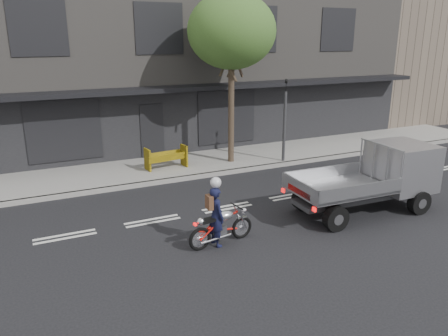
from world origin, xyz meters
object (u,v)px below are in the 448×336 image
flatbed_ute (391,171)px  rider (216,217)px  street_tree (232,32)px  traffic_light_pole (284,125)px  construction_barrier (168,158)px  motorcycle (221,226)px

flatbed_ute → rider: bearing=-176.9°
street_tree → rider: size_ratio=4.33×
traffic_light_pole → construction_barrier: bearing=170.2°
motorcycle → traffic_light_pole: bearing=38.3°
traffic_light_pole → motorcycle: (-5.40, -5.49, -1.16)m
street_tree → traffic_light_pole: (2.00, -0.85, -3.63)m
street_tree → rider: (-3.55, -6.34, -4.50)m
motorcycle → rider: bearing=172.9°
street_tree → motorcycle: bearing=-118.2°
motorcycle → construction_barrier: bearing=76.7°
flatbed_ute → construction_barrier: 8.05m
flatbed_ute → construction_barrier: flatbed_ute is taller
motorcycle → rider: size_ratio=1.20×
traffic_light_pole → motorcycle: 7.79m
traffic_light_pole → rider: 7.85m
street_tree → flatbed_ute: street_tree is taller
traffic_light_pole → flatbed_ute: traffic_light_pole is taller
street_tree → rider: 8.55m
street_tree → traffic_light_pole: size_ratio=1.93×
street_tree → construction_barrier: street_tree is taller
traffic_light_pole → flatbed_ute: size_ratio=0.77×
street_tree → rider: street_tree is taller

